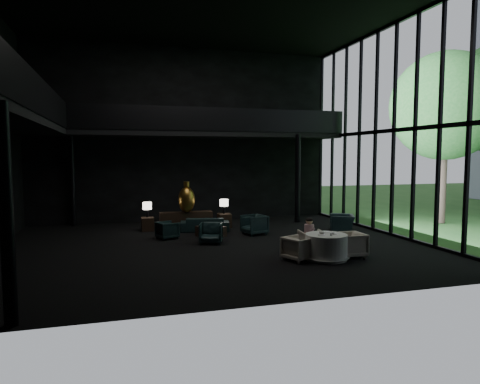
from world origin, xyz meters
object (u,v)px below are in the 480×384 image
object	(u,v)px
table_lamp_left	(147,206)
lounge_armchair_east	(254,223)
console	(186,220)
sofa	(205,222)
lounge_armchair_west	(167,230)
bronze_urn	(187,199)
child	(309,228)
coffee_table	(211,231)
table_lamp_right	(224,203)
lounge_armchair_south	(211,232)
side_table_left	(148,224)
dining_table	(326,248)
window_armchair	(342,221)
side_table_right	(224,221)
dining_chair_west	(298,247)
dining_chair_east	(350,243)
dining_chair_north	(311,240)

from	to	relation	value
table_lamp_left	lounge_armchair_east	bearing A→B (deg)	-28.16
console	sofa	xyz separation A→B (m)	(0.62, -0.90, 0.01)
sofa	lounge_armchair_west	xyz separation A→B (m)	(-1.63, -1.17, -0.04)
console	bronze_urn	bearing A→B (deg)	-90.00
sofa	lounge_armchair_west	size ratio (longest dim) A/B	2.90
child	coffee_table	bearing A→B (deg)	-54.76
table_lamp_right	lounge_armchair_west	size ratio (longest dim) A/B	0.97
lounge_armchair_south	coffee_table	xyz separation A→B (m)	(0.27, 1.26, -0.21)
bronze_urn	side_table_left	distance (m)	1.87
table_lamp_left	lounge_armchair_west	bearing A→B (deg)	-73.84
bronze_urn	coffee_table	world-z (taller)	bronze_urn
sofa	lounge_armchair_west	distance (m)	2.01
lounge_armchair_south	coffee_table	world-z (taller)	lounge_armchair_south
bronze_urn	dining_table	distance (m)	7.12
bronze_urn	sofa	xyz separation A→B (m)	(0.62, -0.70, -0.89)
console	window_armchair	xyz separation A→B (m)	(5.92, -2.49, 0.09)
lounge_armchair_south	sofa	bearing A→B (deg)	102.24
window_armchair	sofa	bearing A→B (deg)	-82.55
console	table_lamp_right	xyz separation A→B (m)	(1.60, -0.16, 0.67)
table_lamp_right	lounge_armchair_south	world-z (taller)	table_lamp_right
side_table_right	window_armchair	bearing A→B (deg)	-27.77
console	sofa	size ratio (longest dim) A/B	1.20
table_lamp_right	dining_chair_west	size ratio (longest dim) A/B	0.80
bronze_urn	dining_chair_east	bearing A→B (deg)	-57.53
console	table_lamp_right	size ratio (longest dim) A/B	3.57
side_table_right	child	bearing A→B (deg)	-74.55
side_table_right	sofa	size ratio (longest dim) A/B	0.32
table_lamp_right	side_table_left	bearing A→B (deg)	179.94
lounge_armchair_west	dining_chair_west	size ratio (longest dim) A/B	0.82
console	lounge_armchair_south	bearing A→B (deg)	-83.86
console	table_lamp_left	world-z (taller)	table_lamp_left
table_lamp_left	lounge_armchair_south	xyz separation A→B (m)	(1.96, -3.27, -0.58)
table_lamp_left	dining_table	bearing A→B (deg)	-53.84
lounge_armchair_west	child	distance (m)	5.35
table_lamp_left	table_lamp_right	size ratio (longest dim) A/B	1.00
bronze_urn	dining_chair_west	world-z (taller)	bronze_urn
console	child	xyz separation A→B (m)	(3.06, -5.50, 0.43)
table_lamp_left	side_table_left	bearing A→B (deg)	-90.00
table_lamp_right	lounge_armchair_west	xyz separation A→B (m)	(-2.61, -1.91, -0.71)
bronze_urn	dining_table	xyz separation A→B (m)	(3.13, -6.32, -0.92)
sofa	lounge_armchair_east	size ratio (longest dim) A/B	2.01
dining_table	dining_chair_north	xyz separation A→B (m)	(0.03, 1.06, 0.04)
lounge_armchair_south	console	bearing A→B (deg)	114.62
bronze_urn	dining_chair_north	distance (m)	6.21
coffee_table	dining_table	bearing A→B (deg)	-60.67
dining_chair_west	dining_chair_east	bearing A→B (deg)	-115.55
side_table_left	sofa	xyz separation A→B (m)	(2.22, -0.74, 0.09)
console	lounge_armchair_west	size ratio (longest dim) A/B	3.48
side_table_left	lounge_armchair_south	world-z (taller)	lounge_armchair_south
side_table_left	lounge_armchair_east	world-z (taller)	lounge_armchair_east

